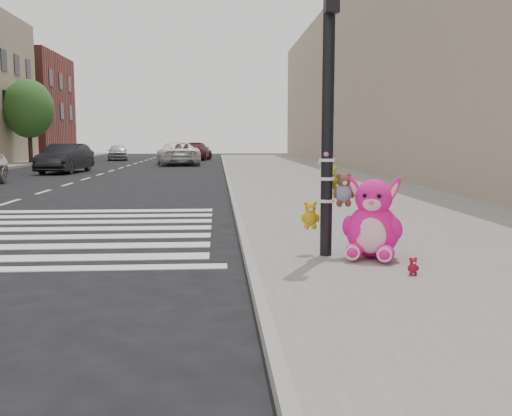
{
  "coord_description": "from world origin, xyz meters",
  "views": [
    {
      "loc": [
        1.13,
        -5.78,
        1.73
      ],
      "look_at": [
        1.67,
        2.19,
        0.75
      ],
      "focal_mm": 40.0,
      "sensor_mm": 36.0,
      "label": 1
    }
  ],
  "objects_px": {
    "pink_bunny": "(373,224)",
    "red_teddy": "(413,266)",
    "signal_pole": "(329,135)",
    "car_white_near": "(178,153)",
    "car_dark_far": "(65,158)"
  },
  "relations": [
    {
      "from": "signal_pole",
      "to": "pink_bunny",
      "type": "relative_size",
      "value": 3.57
    },
    {
      "from": "pink_bunny",
      "to": "red_teddy",
      "type": "height_order",
      "value": "pink_bunny"
    },
    {
      "from": "pink_bunny",
      "to": "car_dark_far",
      "type": "xyz_separation_m",
      "value": [
        -9.69,
        21.93,
        0.14
      ]
    },
    {
      "from": "signal_pole",
      "to": "pink_bunny",
      "type": "xyz_separation_m",
      "value": [
        0.57,
        -0.22,
        -1.17
      ]
    },
    {
      "from": "pink_bunny",
      "to": "car_dark_far",
      "type": "height_order",
      "value": "car_dark_far"
    },
    {
      "from": "signal_pole",
      "to": "red_teddy",
      "type": "relative_size",
      "value": 18.9
    },
    {
      "from": "red_teddy",
      "to": "car_white_near",
      "type": "distance_m",
      "value": 31.7
    },
    {
      "from": "signal_pole",
      "to": "pink_bunny",
      "type": "distance_m",
      "value": 1.32
    },
    {
      "from": "car_white_near",
      "to": "signal_pole",
      "type": "bearing_deg",
      "value": 88.86
    },
    {
      "from": "car_dark_far",
      "to": "car_white_near",
      "type": "xyz_separation_m",
      "value": [
        5.05,
        8.41,
        0.01
      ]
    },
    {
      "from": "pink_bunny",
      "to": "red_teddy",
      "type": "bearing_deg",
      "value": -55.6
    },
    {
      "from": "car_white_near",
      "to": "pink_bunny",
      "type": "bearing_deg",
      "value": 89.85
    },
    {
      "from": "signal_pole",
      "to": "car_white_near",
      "type": "distance_m",
      "value": 30.4
    },
    {
      "from": "signal_pole",
      "to": "car_white_near",
      "type": "height_order",
      "value": "signal_pole"
    },
    {
      "from": "red_teddy",
      "to": "car_white_near",
      "type": "xyz_separation_m",
      "value": [
        -4.85,
        31.33,
        0.5
      ]
    }
  ]
}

